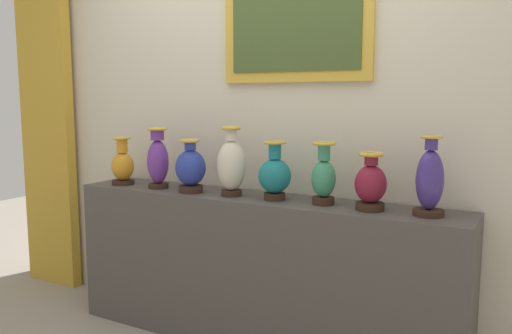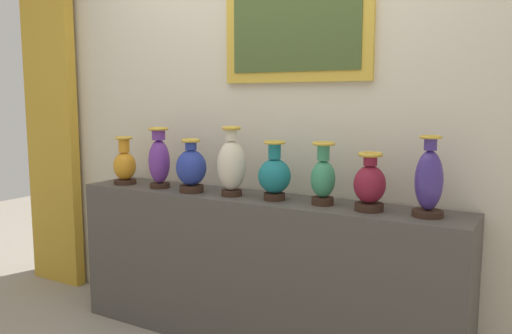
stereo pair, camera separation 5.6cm
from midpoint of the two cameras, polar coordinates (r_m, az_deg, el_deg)
name	(u,v)px [view 2 (the right image)]	position (r m, az deg, el deg)	size (l,w,h in m)	color
display_shelf	(256,271)	(3.05, 0.54, -11.45)	(2.36, 0.38, 0.88)	#4C4742
back_wall	(278,111)	(3.11, 2.93, 6.14)	(4.50, 0.14, 2.70)	beige
curtain_gold	(52,129)	(4.26, -21.27, 3.95)	(0.50, 0.08, 2.41)	gold
vase_amber	(125,165)	(3.46, -13.86, 0.24)	(0.15, 0.15, 0.31)	#382319
vase_violet	(159,160)	(3.26, -10.16, 0.78)	(0.13, 0.13, 0.38)	#382319
vase_cobalt	(191,168)	(3.09, -6.65, -0.14)	(0.18, 0.18, 0.32)	#382319
vase_ivory	(232,165)	(2.95, -2.17, 0.24)	(0.16, 0.16, 0.40)	#382319
vase_teal	(274,175)	(2.83, 2.62, -0.88)	(0.18, 0.18, 0.33)	#382319
vase_jade	(323,177)	(2.73, 8.00, -1.15)	(0.13, 0.13, 0.33)	#382319
vase_burgundy	(370,185)	(2.63, 13.04, -1.92)	(0.16, 0.16, 0.29)	#382319
vase_indigo	(429,182)	(2.57, 19.15, -1.54)	(0.15, 0.15, 0.39)	#382319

